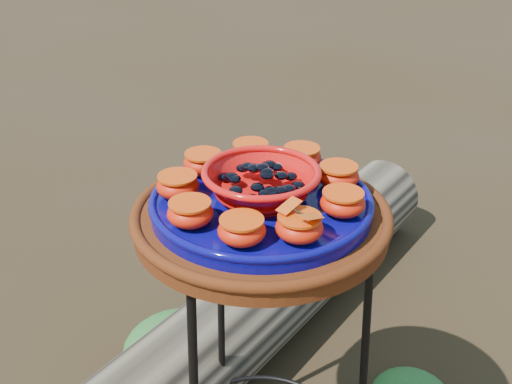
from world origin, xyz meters
name	(u,v)px	position (x,y,z in m)	size (l,w,h in m)	color
plant_stand	(260,375)	(0.00, 0.00, 0.35)	(0.44, 0.44, 0.70)	black
terracotta_saucer	(261,220)	(0.00, 0.00, 0.72)	(0.45, 0.45, 0.04)	#3B1709
cobalt_plate	(261,204)	(0.00, 0.00, 0.75)	(0.38, 0.38, 0.03)	#00064D
red_bowl	(261,184)	(0.00, 0.00, 0.79)	(0.19, 0.19, 0.05)	red
glass_gems	(261,164)	(0.00, 0.00, 0.83)	(0.15, 0.15, 0.03)	black
orange_half_0	(299,228)	(0.00, -0.14, 0.78)	(0.07, 0.07, 0.04)	red
orange_half_1	(343,203)	(0.10, -0.11, 0.78)	(0.07, 0.07, 0.04)	red
orange_half_2	(338,176)	(0.14, -0.02, 0.78)	(0.07, 0.07, 0.04)	red
orange_half_3	(302,157)	(0.12, 0.08, 0.78)	(0.07, 0.07, 0.04)	red
orange_half_4	(251,153)	(0.04, 0.14, 0.78)	(0.07, 0.07, 0.04)	red
orange_half_5	(203,163)	(-0.05, 0.13, 0.78)	(0.07, 0.07, 0.04)	red
orange_half_6	(178,186)	(-0.13, 0.07, 0.78)	(0.07, 0.07, 0.04)	red
orange_half_7	(190,213)	(-0.14, -0.03, 0.78)	(0.07, 0.07, 0.04)	red
orange_half_8	(242,231)	(-0.09, -0.11, 0.78)	(0.07, 0.07, 0.04)	red
butterfly	(300,212)	(0.00, -0.14, 0.81)	(0.08, 0.05, 0.01)	#CB460F
driftwood_log	(284,283)	(0.33, 0.52, 0.13)	(1.42, 0.37, 0.27)	black
foliage_back	(180,349)	(-0.04, 0.44, 0.08)	(0.32, 0.32, 0.16)	#205724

